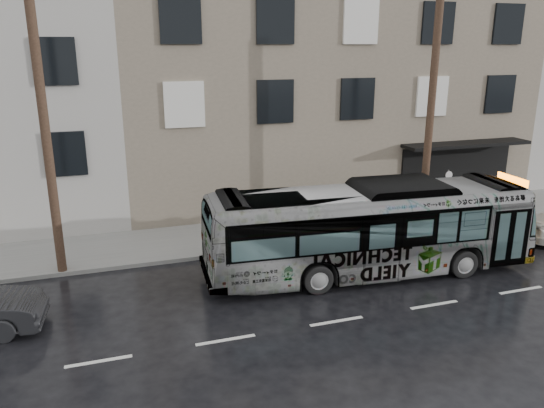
{
  "coord_description": "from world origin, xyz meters",
  "views": [
    {
      "loc": [
        -5.85,
        -14.62,
        7.47
      ],
      "look_at": [
        -0.29,
        2.5,
        2.05
      ],
      "focal_mm": 35.0,
      "sensor_mm": 36.0,
      "label": 1
    }
  ],
  "objects": [
    {
      "name": "building_taupe",
      "position": [
        5.0,
        12.7,
        5.5
      ],
      "size": [
        20.0,
        12.0,
        11.0
      ],
      "primitive_type": "cube",
      "color": "gray",
      "rests_on": "ground"
    },
    {
      "name": "sign_post",
      "position": [
        7.6,
        3.3,
        1.35
      ],
      "size": [
        0.06,
        0.06,
        2.4
      ],
      "primitive_type": "cylinder",
      "color": "slate",
      "rests_on": "sidewalk"
    },
    {
      "name": "bus",
      "position": [
        2.41,
        0.28,
        1.55
      ],
      "size": [
        11.32,
        3.42,
        3.11
      ],
      "primitive_type": "imported",
      "rotation": [
        0.0,
        0.0,
        1.5
      ],
      "color": "#B2B2B2",
      "rests_on": "ground"
    },
    {
      "name": "sidewalk",
      "position": [
        0.0,
        4.9,
        0.07
      ],
      "size": [
        90.0,
        3.6,
        0.15
      ],
      "primitive_type": "cube",
      "color": "gray",
      "rests_on": "ground"
    },
    {
      "name": "utility_pole_front",
      "position": [
        6.5,
        3.3,
        4.65
      ],
      "size": [
        0.3,
        0.3,
        9.0
      ],
      "primitive_type": "cylinder",
      "color": "#4E3627",
      "rests_on": "sidewalk"
    },
    {
      "name": "utility_pole_rear",
      "position": [
        -7.5,
        3.3,
        4.65
      ],
      "size": [
        0.3,
        0.3,
        9.0
      ],
      "primitive_type": "cylinder",
      "color": "#4E3627",
      "rests_on": "sidewalk"
    },
    {
      "name": "ground",
      "position": [
        0.0,
        0.0,
        0.0
      ],
      "size": [
        120.0,
        120.0,
        0.0
      ],
      "primitive_type": "plane",
      "color": "black",
      "rests_on": "ground"
    }
  ]
}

